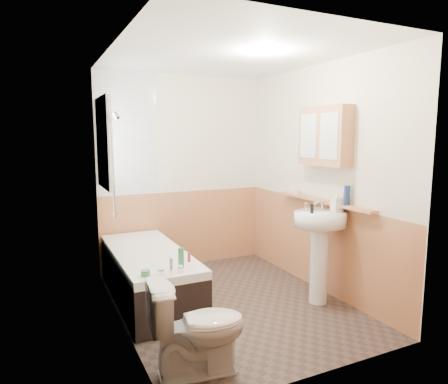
{
  "coord_description": "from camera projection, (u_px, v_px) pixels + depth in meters",
  "views": [
    {
      "loc": [
        -1.76,
        -3.54,
        1.73
      ],
      "look_at": [
        0.0,
        0.15,
        1.15
      ],
      "focal_mm": 32.0,
      "sensor_mm": 36.0,
      "label": 1
    }
  ],
  "objects": [
    {
      "name": "wall_front",
      "position": [
        322.0,
        206.0,
        2.72
      ],
      "size": [
        2.2,
        0.02,
        2.5
      ],
      "primitive_type": "cube",
      "color": "beige",
      "rests_on": "ground"
    },
    {
      "name": "wall_back",
      "position": [
        183.0,
        172.0,
        5.24
      ],
      "size": [
        2.2,
        0.02,
        2.5
      ],
      "primitive_type": "cube",
      "color": "beige",
      "rests_on": "ground"
    },
    {
      "name": "wainscot_right",
      "position": [
        316.0,
        244.0,
        4.55
      ],
      "size": [
        0.01,
        2.8,
        1.0
      ],
      "primitive_type": "cube",
      "color": "#C07C4F",
      "rests_on": "wall_right"
    },
    {
      "name": "black_jar",
      "position": [
        297.0,
        192.0,
        4.74
      ],
      "size": [
        0.08,
        0.08,
        0.04
      ],
      "primitive_type": "cylinder",
      "rotation": [
        0.0,
        0.0,
        0.21
      ],
      "color": "silver",
      "rests_on": "pine_shelf"
    },
    {
      "name": "wall_right",
      "position": [
        319.0,
        179.0,
        4.45
      ],
      "size": [
        0.02,
        2.8,
        2.5
      ],
      "primitive_type": "cube",
      "color": "beige",
      "rests_on": "ground"
    },
    {
      "name": "cream_jar",
      "position": [
        146.0,
        273.0,
        3.44
      ],
      "size": [
        0.09,
        0.09,
        0.05
      ],
      "primitive_type": "cylinder",
      "rotation": [
        0.0,
        0.0,
        0.16
      ],
      "color": "#388447",
      "rests_on": "bathtub"
    },
    {
      "name": "soap_bottle",
      "position": [
        337.0,
        207.0,
        4.04
      ],
      "size": [
        0.12,
        0.23,
        0.1
      ],
      "primitive_type": "imported",
      "rotation": [
        0.0,
        0.0,
        -0.09
      ],
      "color": "silver",
      "rests_on": "sink"
    },
    {
      "name": "shower_riser",
      "position": [
        114.0,
        147.0,
        3.95
      ],
      "size": [
        0.11,
        0.08,
        1.24
      ],
      "color": "silver",
      "rests_on": "wall_left"
    },
    {
      "name": "floor",
      "position": [
        230.0,
        303.0,
        4.15
      ],
      "size": [
        2.8,
        2.8,
        0.0
      ],
      "primitive_type": "plane",
      "color": "#312622",
      "rests_on": "ground"
    },
    {
      "name": "tile_return_back",
      "position": [
        126.0,
        134.0,
        4.84
      ],
      "size": [
        0.75,
        0.01,
        1.5
      ],
      "primitive_type": "cube",
      "color": "white",
      "rests_on": "wall_back"
    },
    {
      "name": "wall_left",
      "position": [
        118.0,
        190.0,
        3.51
      ],
      "size": [
        0.02,
        2.8,
        2.5
      ],
      "primitive_type": "cube",
      "color": "beige",
      "rests_on": "ground"
    },
    {
      "name": "foam_can",
      "position": [
        347.0,
        195.0,
        3.97
      ],
      "size": [
        0.08,
        0.08,
        0.2
      ],
      "primitive_type": "cylinder",
      "rotation": [
        0.0,
        0.0,
        -0.41
      ],
      "color": "navy",
      "rests_on": "pine_shelf"
    },
    {
      "name": "clear_bottle",
      "position": [
        312.0,
        209.0,
        3.94
      ],
      "size": [
        0.04,
        0.04,
        0.1
      ],
      "primitive_type": "cylinder",
      "rotation": [
        0.0,
        0.0,
        0.36
      ],
      "color": "black",
      "rests_on": "sink"
    },
    {
      "name": "sink",
      "position": [
        320.0,
        238.0,
        4.08
      ],
      "size": [
        0.56,
        0.46,
        1.09
      ],
      "rotation": [
        0.0,
        0.0,
        0.01
      ],
      "color": "white",
      "rests_on": "floor"
    },
    {
      "name": "window",
      "position": [
        104.0,
        143.0,
        4.32
      ],
      "size": [
        0.03,
        0.79,
        0.99
      ],
      "color": "white",
      "rests_on": "wall_left"
    },
    {
      "name": "bathtub",
      "position": [
        149.0,
        274.0,
        4.23
      ],
      "size": [
        0.7,
        1.76,
        0.67
      ],
      "color": "black",
      "rests_on": "floor"
    },
    {
      "name": "orange_bottle",
      "position": [
        189.0,
        257.0,
        3.82
      ],
      "size": [
        0.04,
        0.04,
        0.09
      ],
      "primitive_type": "cylinder",
      "rotation": [
        0.0,
        0.0,
        -0.32
      ],
      "color": "maroon",
      "rests_on": "bathtub"
    },
    {
      "name": "ceiling",
      "position": [
        231.0,
        54.0,
        3.81
      ],
      "size": [
        2.8,
        2.8,
        0.0
      ],
      "primitive_type": "plane",
      "rotation": [
        3.14,
        0.0,
        0.0
      ],
      "color": "white",
      "rests_on": "ground"
    },
    {
      "name": "wainscot_front",
      "position": [
        317.0,
        309.0,
        2.84
      ],
      "size": [
        2.2,
        0.01,
        1.0
      ],
      "primitive_type": "cube",
      "color": "#C07C4F",
      "rests_on": "wall_front"
    },
    {
      "name": "green_bottle",
      "position": [
        344.0,
        194.0,
        4.01
      ],
      "size": [
        0.05,
        0.05,
        0.21
      ],
      "primitive_type": "cone",
      "rotation": [
        0.0,
        0.0,
        -0.37
      ],
      "color": "#59C647",
      "rests_on": "pine_shelf"
    },
    {
      "name": "wainscot_back",
      "position": [
        184.0,
        228.0,
        5.33
      ],
      "size": [
        2.2,
        0.01,
        1.0
      ],
      "primitive_type": "cube",
      "color": "#C07C4F",
      "rests_on": "wall_back"
    },
    {
      "name": "pine_shelf",
      "position": [
        323.0,
        201.0,
        4.31
      ],
      "size": [
        0.1,
        1.46,
        0.03
      ],
      "primitive_type": "cube",
      "color": "#C07C4F",
      "rests_on": "wall_right"
    },
    {
      "name": "blue_gel",
      "position": [
        181.0,
        258.0,
        3.63
      ],
      "size": [
        0.06,
        0.05,
        0.19
      ],
      "primitive_type": "cube",
      "rotation": [
        0.0,
        0.0,
        -0.38
      ],
      "color": "#388447",
      "rests_on": "bathtub"
    },
    {
      "name": "tile_cladding_left",
      "position": [
        120.0,
        190.0,
        3.52
      ],
      "size": [
        0.01,
        2.8,
        2.5
      ],
      "primitive_type": "cube",
      "color": "white",
      "rests_on": "wall_left"
    },
    {
      "name": "medicine_cabinet",
      "position": [
        325.0,
        136.0,
        4.18
      ],
      "size": [
        0.17,
        0.69,
        0.62
      ],
      "color": "#C07C4F",
      "rests_on": "wall_right"
    },
    {
      "name": "toilet",
      "position": [
        198.0,
        328.0,
        2.89
      ],
      "size": [
        0.76,
        0.49,
        0.7
      ],
      "primitive_type": "imported",
      "rotation": [
        0.0,
        0.0,
        1.43
      ],
      "color": "white",
      "rests_on": "floor"
    }
  ]
}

